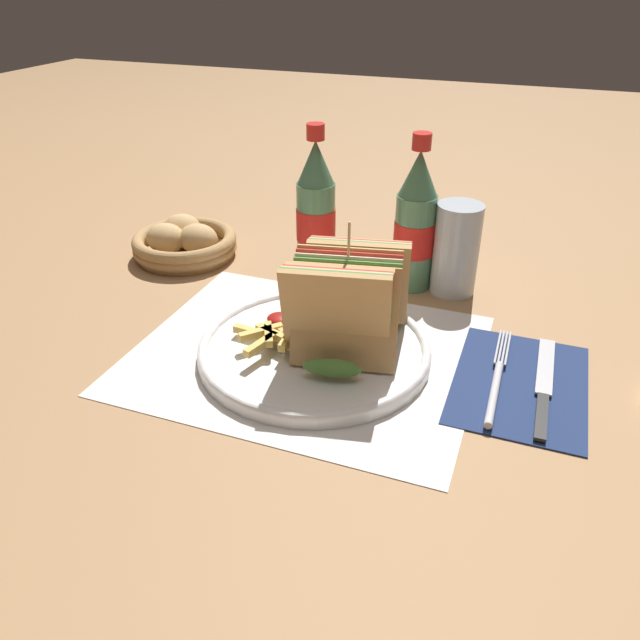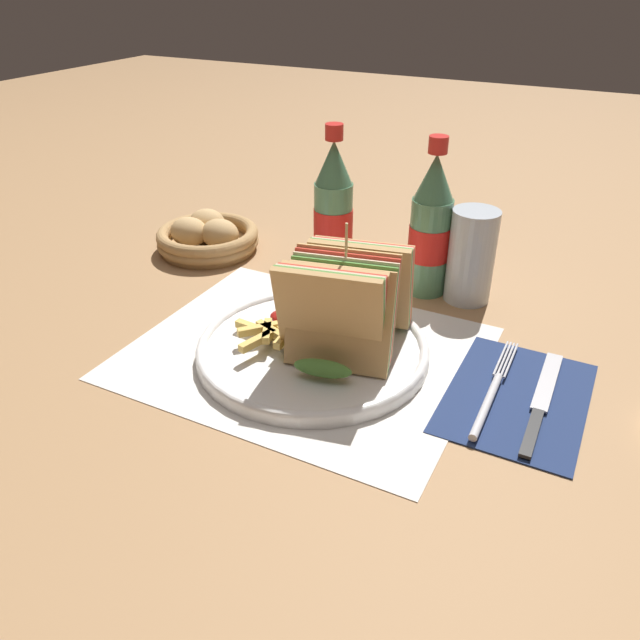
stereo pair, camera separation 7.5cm
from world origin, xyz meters
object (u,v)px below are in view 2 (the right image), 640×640
object	(u,v)px
knife	(541,401)
glass_near	(470,262)
bread_basket	(207,237)
plate_main	(312,349)
coke_bottle_near	(333,212)
club_sandwich	(346,304)
fork	(491,395)
coke_bottle_far	(430,229)

from	to	relation	value
knife	glass_near	world-z (taller)	glass_near
knife	bread_basket	distance (m)	0.59
plate_main	coke_bottle_near	distance (m)	0.26
club_sandwich	coke_bottle_near	bearing A→B (deg)	119.42
fork	coke_bottle_far	size ratio (longest dim) A/B	0.88
club_sandwich	coke_bottle_near	size ratio (longest dim) A/B	0.83
bread_basket	coke_bottle_near	bearing A→B (deg)	6.30
knife	glass_near	xyz separation A→B (m)	(-0.14, 0.20, 0.05)
coke_bottle_far	bread_basket	distance (m)	0.37
plate_main	coke_bottle_near	xyz separation A→B (m)	(-0.08, 0.23, 0.09)
coke_bottle_far	glass_near	xyz separation A→B (m)	(0.06, 0.00, -0.04)
fork	knife	world-z (taller)	fork
coke_bottle_near	glass_near	xyz separation A→B (m)	(0.21, 0.00, -0.04)
plate_main	bread_basket	size ratio (longest dim) A/B	1.69
club_sandwich	knife	world-z (taller)	club_sandwich
knife	coke_bottle_far	xyz separation A→B (m)	(-0.20, 0.20, 0.09)
knife	coke_bottle_far	size ratio (longest dim) A/B	0.89
coke_bottle_far	glass_near	distance (m)	0.07
bread_basket	glass_near	bearing A→B (deg)	3.70
fork	coke_bottle_near	xyz separation A→B (m)	(-0.30, 0.22, 0.09)
club_sandwich	knife	xyz separation A→B (m)	(0.23, 0.01, -0.07)
plate_main	knife	world-z (taller)	plate_main
glass_near	bread_basket	distance (m)	0.43
coke_bottle_near	bread_basket	world-z (taller)	coke_bottle_near
club_sandwich	coke_bottle_far	size ratio (longest dim) A/B	0.83
coke_bottle_far	bread_basket	xyz separation A→B (m)	(-0.37, -0.02, -0.07)
plate_main	fork	bearing A→B (deg)	2.42
plate_main	fork	xyz separation A→B (m)	(0.21, 0.01, -0.00)
plate_main	club_sandwich	bearing A→B (deg)	18.15
club_sandwich	bread_basket	distance (m)	0.39
knife	coke_bottle_far	bearing A→B (deg)	133.92
club_sandwich	glass_near	size ratio (longest dim) A/B	1.40
fork	club_sandwich	bearing A→B (deg)	178.13
fork	glass_near	distance (m)	0.24
knife	bread_basket	world-z (taller)	bread_basket
coke_bottle_far	bread_basket	size ratio (longest dim) A/B	1.34
coke_bottle_far	knife	bearing A→B (deg)	-45.21
coke_bottle_near	glass_near	world-z (taller)	coke_bottle_near
glass_near	bread_basket	world-z (taller)	glass_near
plate_main	club_sandwich	size ratio (longest dim) A/B	1.53
plate_main	fork	size ratio (longest dim) A/B	1.43
bread_basket	plate_main	bearing A→B (deg)	-33.89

